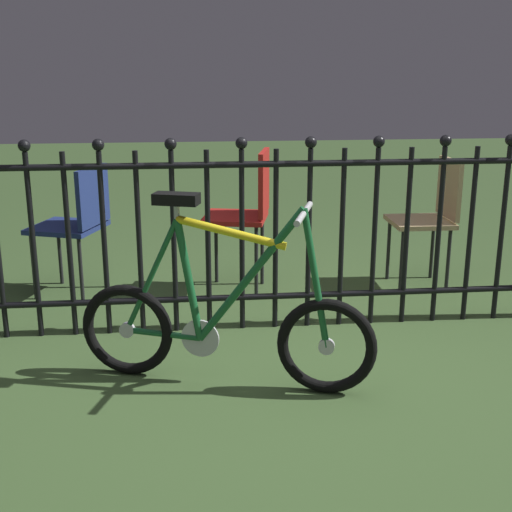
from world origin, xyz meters
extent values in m
plane|color=#3A552B|center=(0.00, 0.00, 0.00)|extent=(20.00, 20.00, 0.00)
cylinder|color=black|center=(-1.30, 0.66, 0.50)|extent=(0.03, 0.03, 1.00)
sphere|color=black|center=(-1.30, 0.66, 1.03)|extent=(0.06, 0.06, 0.06)
cylinder|color=black|center=(-1.12, 0.66, 0.50)|extent=(0.03, 0.03, 1.00)
cylinder|color=black|center=(-0.94, 0.66, 0.50)|extent=(0.03, 0.03, 1.00)
sphere|color=black|center=(-0.94, 0.66, 1.03)|extent=(0.06, 0.06, 0.06)
cylinder|color=black|center=(-0.75, 0.66, 0.50)|extent=(0.03, 0.03, 1.00)
cylinder|color=black|center=(-0.57, 0.66, 0.50)|extent=(0.03, 0.03, 1.00)
sphere|color=black|center=(-0.57, 0.66, 1.03)|extent=(0.06, 0.06, 0.06)
cylinder|color=black|center=(-0.38, 0.66, 0.50)|extent=(0.03, 0.03, 1.00)
cylinder|color=black|center=(-0.20, 0.66, 0.50)|extent=(0.03, 0.03, 1.00)
sphere|color=black|center=(-0.20, 0.66, 1.03)|extent=(0.06, 0.06, 0.06)
cylinder|color=black|center=(-0.01, 0.66, 0.50)|extent=(0.03, 0.03, 1.00)
cylinder|color=black|center=(0.17, 0.66, 0.50)|extent=(0.03, 0.03, 1.00)
sphere|color=black|center=(0.17, 0.66, 1.03)|extent=(0.06, 0.06, 0.06)
cylinder|color=black|center=(0.35, 0.66, 0.50)|extent=(0.03, 0.03, 1.00)
cylinder|color=black|center=(0.54, 0.66, 0.50)|extent=(0.03, 0.03, 1.00)
sphere|color=black|center=(0.54, 0.66, 1.03)|extent=(0.06, 0.06, 0.06)
cylinder|color=black|center=(0.72, 0.66, 0.50)|extent=(0.03, 0.03, 1.00)
cylinder|color=black|center=(0.91, 0.66, 0.50)|extent=(0.03, 0.03, 1.00)
sphere|color=black|center=(0.91, 0.66, 1.03)|extent=(0.06, 0.06, 0.06)
cylinder|color=black|center=(1.09, 0.66, 0.50)|extent=(0.03, 0.03, 1.00)
cylinder|color=black|center=(1.28, 0.66, 0.50)|extent=(0.03, 0.03, 1.00)
sphere|color=black|center=(1.28, 0.66, 1.03)|extent=(0.06, 0.06, 0.06)
cylinder|color=black|center=(0.00, 0.66, 0.18)|extent=(3.35, 0.03, 0.03)
cylinder|color=black|center=(0.00, 0.66, 0.92)|extent=(3.35, 0.03, 0.03)
torus|color=black|center=(-0.79, 0.13, 0.22)|extent=(0.44, 0.19, 0.45)
cylinder|color=silver|center=(-0.79, 0.13, 0.22)|extent=(0.08, 0.05, 0.07)
torus|color=black|center=(0.11, -0.16, 0.22)|extent=(0.44, 0.19, 0.45)
cylinder|color=silver|center=(0.11, -0.16, 0.22)|extent=(0.08, 0.05, 0.07)
cylinder|color=#19592D|center=(-0.22, -0.05, 0.53)|extent=(0.49, 0.19, 0.65)
cylinder|color=yellow|center=(-0.30, -0.02, 0.72)|extent=(0.48, 0.19, 0.14)
cylinder|color=#19592D|center=(-0.49, 0.04, 0.49)|extent=(0.13, 0.07, 0.57)
cylinder|color=#19592D|center=(-0.62, 0.08, 0.22)|extent=(0.35, 0.14, 0.04)
cylinder|color=#19592D|center=(-0.66, 0.09, 0.50)|extent=(0.28, 0.11, 0.56)
cylinder|color=#19592D|center=(0.05, -0.14, 0.53)|extent=(0.15, 0.07, 0.63)
cylinder|color=silver|center=(0.00, -0.12, 0.83)|extent=(0.03, 0.03, 0.02)
cylinder|color=silver|center=(0.00, -0.12, 0.82)|extent=(0.15, 0.39, 0.03)
cylinder|color=silver|center=(-0.54, 0.05, 0.81)|extent=(0.03, 0.03, 0.07)
cube|color=black|center=(-0.54, 0.05, 0.86)|extent=(0.22, 0.15, 0.05)
cylinder|color=silver|center=(-0.45, 0.02, 0.21)|extent=(0.18, 0.07, 0.18)
cylinder|color=black|center=(-0.37, 1.20, 0.24)|extent=(0.02, 0.02, 0.47)
cylinder|color=black|center=(-0.30, 1.50, 0.24)|extent=(0.02, 0.02, 0.47)
cylinder|color=black|center=(-0.07, 1.13, 0.24)|extent=(0.02, 0.02, 0.47)
cylinder|color=black|center=(0.00, 1.43, 0.24)|extent=(0.02, 0.02, 0.47)
cube|color=#A51E19|center=(-0.19, 1.32, 0.49)|extent=(0.46, 0.46, 0.03)
cube|color=#A51E19|center=(-0.01, 1.28, 0.72)|extent=(0.11, 0.36, 0.40)
cylinder|color=black|center=(0.87, 1.15, 0.21)|extent=(0.02, 0.02, 0.42)
cylinder|color=black|center=(0.87, 1.45, 0.21)|extent=(0.02, 0.02, 0.42)
cylinder|color=black|center=(1.17, 1.14, 0.21)|extent=(0.02, 0.02, 0.42)
cylinder|color=black|center=(1.18, 1.45, 0.21)|extent=(0.02, 0.02, 0.42)
cube|color=tan|center=(1.02, 1.30, 0.44)|extent=(0.39, 0.39, 0.03)
cube|color=tan|center=(1.20, 1.29, 0.65)|extent=(0.04, 0.36, 0.38)
cylinder|color=black|center=(-1.45, 1.28, 0.21)|extent=(0.02, 0.02, 0.42)
cylinder|color=black|center=(-1.35, 1.58, 0.21)|extent=(0.02, 0.02, 0.42)
cylinder|color=black|center=(-1.15, 1.17, 0.21)|extent=(0.02, 0.02, 0.42)
cylinder|color=black|center=(-1.04, 1.47, 0.21)|extent=(0.02, 0.02, 0.42)
cube|color=navy|center=(-1.25, 1.37, 0.44)|extent=(0.52, 0.52, 0.03)
cube|color=navy|center=(-1.07, 1.31, 0.64)|extent=(0.16, 0.37, 0.36)
camera|label=1|loc=(-0.50, -2.92, 1.44)|focal=47.88mm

